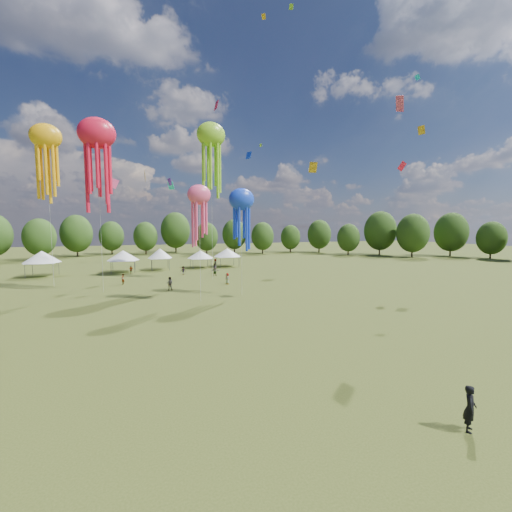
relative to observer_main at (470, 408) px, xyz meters
name	(u,v)px	position (x,y,z in m)	size (l,w,h in m)	color
ground	(298,426)	(-6.63, 2.69, -0.98)	(300.00, 300.00, 0.00)	#384416
observer_main	(470,408)	(0.00, 0.00, 0.00)	(0.72, 0.47, 1.96)	black
spectator_near	(170,284)	(-9.29, 35.57, -0.08)	(0.88, 0.69, 1.81)	gray
spectators_far	(199,270)	(-3.17, 48.49, -0.14)	(18.20, 22.09, 1.90)	gray
festival_tents	(150,255)	(-11.13, 57.39, 2.17)	(39.58, 9.07, 4.45)	#47474C
show_kites	(144,160)	(-12.00, 39.03, 16.82)	(27.59, 18.85, 24.94)	red
small_kites	(177,88)	(-6.90, 43.05, 28.59)	(76.29, 60.22, 37.86)	red
treeline	(152,236)	(-10.49, 65.20, 5.56)	(201.57, 95.24, 13.43)	#38281C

